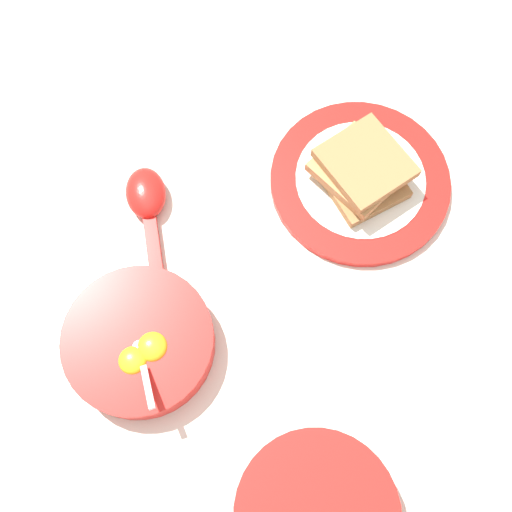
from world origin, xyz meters
name	(u,v)px	position (x,y,z in m)	size (l,w,h in m)	color
ground_plane	(239,329)	(0.00, 0.00, 0.00)	(3.00, 3.00, 0.00)	silver
egg_bowl	(140,342)	(-0.01, -0.11, 0.02)	(0.17, 0.17, 0.07)	red
toast_plate	(360,181)	(-0.14, 0.20, 0.01)	(0.23, 0.23, 0.01)	red
toast_sandwich	(362,171)	(-0.14, 0.20, 0.03)	(0.13, 0.13, 0.04)	#9E7042
soup_spoon	(147,202)	(-0.19, -0.06, 0.01)	(0.16, 0.06, 0.03)	red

